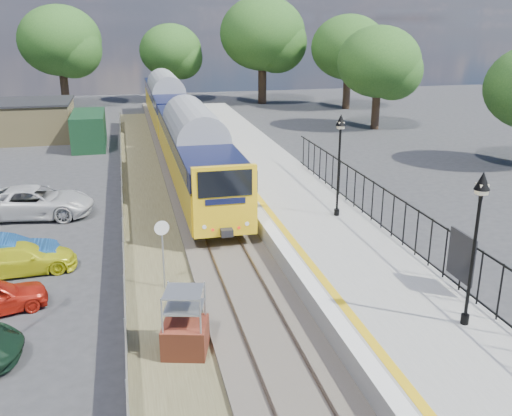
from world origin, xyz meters
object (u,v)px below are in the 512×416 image
object	(u,v)px
car_white	(35,202)
speed_sign	(162,243)
victorian_lamp_south	(478,214)
brick_plinth	(185,323)
car_yellow	(22,258)
train	(177,119)
victorian_lamp_north	(340,142)
car_blue	(6,254)

from	to	relation	value
car_white	speed_sign	bearing A→B (deg)	-141.37
victorian_lamp_south	brick_plinth	size ratio (longest dim) A/B	2.24
victorian_lamp_south	car_yellow	bearing A→B (deg)	147.02
victorian_lamp_south	car_yellow	distance (m)	16.57
victorian_lamp_south	train	world-z (taller)	victorian_lamp_south
speed_sign	car_white	size ratio (longest dim) A/B	0.48
victorian_lamp_north	train	size ratio (longest dim) A/B	0.11
train	car_blue	bearing A→B (deg)	-113.29
car_yellow	car_white	bearing A→B (deg)	-2.63
victorian_lamp_south	car_blue	xyz separation A→B (m)	(-14.19, 9.22, -3.63)
train	car_blue	distance (m)	22.03
victorian_lamp_south	victorian_lamp_north	bearing A→B (deg)	91.15
car_yellow	car_white	distance (m)	6.82
train	car_yellow	xyz separation A→B (m)	(-8.04, -20.61, -1.75)
car_blue	car_white	xyz separation A→B (m)	(0.30, 6.38, 0.10)
victorian_lamp_south	brick_plinth	xyz separation A→B (m)	(-8.00, 1.72, -3.31)
brick_plinth	speed_sign	world-z (taller)	speed_sign
car_yellow	train	bearing A→B (deg)	-26.85
victorian_lamp_south	car_blue	bearing A→B (deg)	146.99
train	speed_sign	size ratio (longest dim) A/B	15.34
car_yellow	car_white	xyz separation A→B (m)	(-0.34, 6.81, 0.18)
brick_plinth	car_white	world-z (taller)	brick_plinth
car_blue	brick_plinth	bearing A→B (deg)	-145.34
train	car_blue	world-z (taller)	train
brick_plinth	victorian_lamp_north	bearing A→B (deg)	46.72
victorian_lamp_north	car_yellow	bearing A→B (deg)	-174.81
speed_sign	car_white	xyz separation A→B (m)	(-5.60, 9.53, -1.03)
victorian_lamp_south	victorian_lamp_north	size ratio (longest dim) A/B	1.00
train	brick_plinth	size ratio (longest dim) A/B	19.87
victorian_lamp_north	train	distance (m)	20.20
brick_plinth	car_blue	xyz separation A→B (m)	(-6.19, 7.50, -0.31)
speed_sign	car_blue	size ratio (longest dim) A/B	0.65
victorian_lamp_north	car_yellow	xyz separation A→B (m)	(-13.34, -1.21, -3.71)
victorian_lamp_south	train	distance (m)	29.97
speed_sign	car_blue	distance (m)	6.78
train	speed_sign	distance (m)	23.50
train	brick_plinth	distance (m)	27.82
victorian_lamp_south	car_yellow	world-z (taller)	victorian_lamp_south
train	car_yellow	size ratio (longest dim) A/B	10.03
victorian_lamp_south	car_white	distance (m)	21.18
victorian_lamp_north	speed_sign	distance (m)	9.33
car_yellow	car_white	world-z (taller)	car_white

